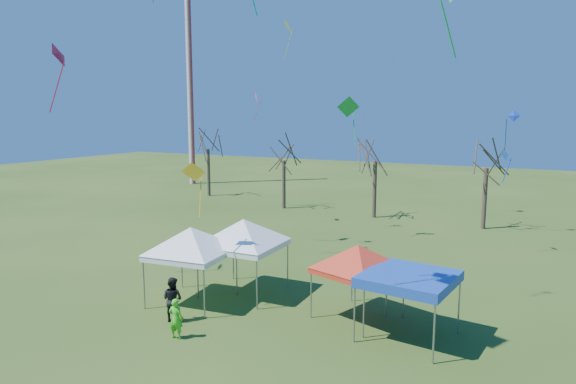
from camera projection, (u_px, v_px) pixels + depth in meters
name	position (u px, v px, depth m)	size (l,w,h in m)	color
ground	(235.00, 340.00, 19.18)	(140.00, 140.00, 0.00)	#2C4817
radio_mast	(190.00, 77.00, 59.77)	(0.70, 0.70, 25.00)	silver
tree_0	(208.00, 132.00, 51.66)	(3.83, 3.83, 8.44)	#3D2D21
tree_1	(284.00, 143.00, 44.83)	(3.42, 3.42, 7.54)	#3D2D21
tree_2	(376.00, 140.00, 40.75)	(3.71, 3.71, 8.18)	#3D2D21
tree_3	(488.00, 146.00, 36.72)	(3.59, 3.59, 7.91)	#3D2D21
tent_white_west	(191.00, 232.00, 22.61)	(4.47, 4.47, 3.96)	gray
tent_white_mid	(243.00, 224.00, 23.71)	(4.66, 4.66, 4.11)	gray
tent_red	(358.00, 250.00, 20.83)	(3.88, 3.88, 3.60)	gray
tent_blue	(409.00, 279.00, 19.06)	(3.54, 3.54, 2.50)	gray
person_green	(176.00, 319.00, 19.23)	(0.57, 0.37, 1.56)	#3DCC20
person_dark	(173.00, 299.00, 20.84)	(0.89, 0.70, 1.84)	black
kite_11	(348.00, 107.00, 33.18)	(1.67, 1.44, 3.29)	green
kite_19	(505.00, 155.00, 30.15)	(0.71, 0.74, 2.01)	blue
kite_14	(59.00, 55.00, 24.67)	(1.19, 1.44, 3.38)	red
kite_1	(194.00, 172.00, 21.38)	(1.23, 1.02, 2.37)	yellow
kite_22	(513.00, 117.00, 34.54)	(0.89, 0.89, 2.87)	#1336C9
kite_2	(288.00, 26.00, 38.73)	(1.32, 1.47, 3.15)	#EDF319
kite_13	(257.00, 98.00, 37.64)	(0.83, 0.90, 2.35)	#FF38C4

